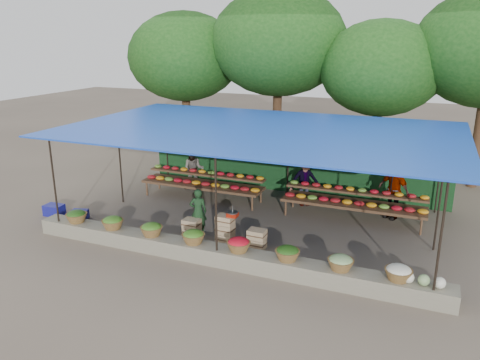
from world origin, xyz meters
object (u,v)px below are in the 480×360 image
at_px(blue_crate_back, 80,215).
at_px(weighing_scale, 233,214).
at_px(crate_counter, 224,231).
at_px(blue_crate_front, 54,210).
at_px(vendor_seated, 198,211).

bearing_deg(blue_crate_back, weighing_scale, -15.95).
relative_size(crate_counter, blue_crate_front, 4.23).
xyz_separation_m(crate_counter, blue_crate_back, (-4.70, -0.14, -0.17)).
bearing_deg(weighing_scale, vendor_seated, 166.82).
relative_size(crate_counter, weighing_scale, 7.78).
bearing_deg(blue_crate_front, crate_counter, -0.79).
bearing_deg(vendor_seated, blue_crate_front, -17.73).
bearing_deg(blue_crate_front, blue_crate_back, -0.46).
height_order(blue_crate_front, blue_crate_back, blue_crate_front).
distance_m(vendor_seated, blue_crate_front, 4.79).
height_order(crate_counter, blue_crate_front, crate_counter).
xyz_separation_m(crate_counter, blue_crate_front, (-5.65, -0.17, -0.14)).
distance_m(crate_counter, vendor_seated, 1.00).
bearing_deg(crate_counter, weighing_scale, -0.00).
xyz_separation_m(crate_counter, vendor_seated, (-0.90, 0.27, 0.34)).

